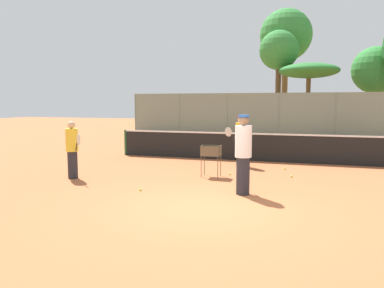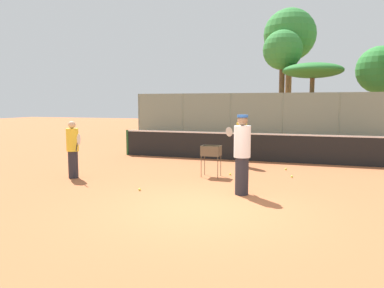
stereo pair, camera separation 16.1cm
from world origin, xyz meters
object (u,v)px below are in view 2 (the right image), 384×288
object	(u,v)px
player_white_outfit	(73,149)
parked_car	(221,123)
player_red_cap	(242,154)
ball_cart	(211,153)
tennis_net	(256,147)
player_yellow_shirt	(241,140)

from	to	relation	value
player_white_outfit	parked_car	distance (m)	18.34
player_red_cap	ball_cart	bearing A→B (deg)	6.84
tennis_net	ball_cart	distance (m)	3.50
player_white_outfit	tennis_net	bearing A→B (deg)	81.70
player_red_cap	player_yellow_shirt	size ratio (longest dim) A/B	1.09
player_white_outfit	player_red_cap	distance (m)	5.10
player_white_outfit	ball_cart	size ratio (longest dim) A/B	1.80
player_red_cap	player_yellow_shirt	distance (m)	4.11
tennis_net	player_yellow_shirt	size ratio (longest dim) A/B	6.24
tennis_net	parked_car	world-z (taller)	parked_car
player_white_outfit	parked_car	xyz separation A→B (m)	(-0.16, 18.33, -0.20)
player_red_cap	player_yellow_shirt	bearing A→B (deg)	-16.31
ball_cart	parked_car	size ratio (longest dim) A/B	0.22
player_white_outfit	player_yellow_shirt	size ratio (longest dim) A/B	0.95
tennis_net	player_red_cap	xyz separation A→B (m)	(0.51, -5.30, 0.44)
ball_cart	parked_car	bearing A→B (deg)	103.20
player_red_cap	parked_car	bearing A→B (deg)	-11.93
player_yellow_shirt	player_white_outfit	bearing A→B (deg)	-8.99
parked_car	player_white_outfit	bearing A→B (deg)	-89.50
tennis_net	ball_cart	world-z (taller)	tennis_net
parked_car	player_red_cap	bearing A→B (deg)	-74.35
ball_cart	player_yellow_shirt	bearing A→B (deg)	76.80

